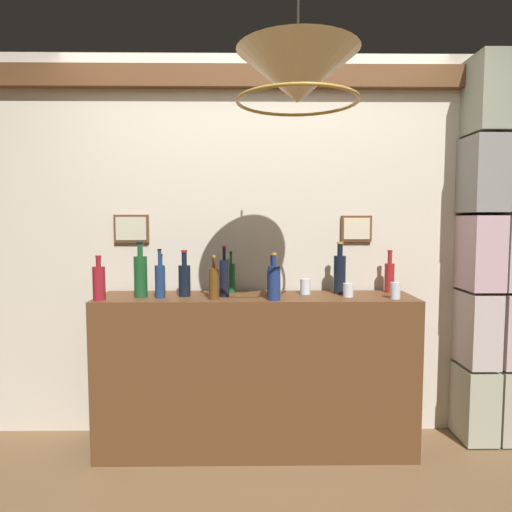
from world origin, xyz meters
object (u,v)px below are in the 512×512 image
Objects in this scene: liquor_bottle_bourbon at (160,280)px; liquor_bottle_brandy at (161,279)px; liquor_bottle_amaro at (224,277)px; glass_tumbler_rocks at (348,290)px; liquor_bottle_tequila at (231,277)px; liquor_bottle_whiskey at (184,279)px; liquor_bottle_rye at (274,282)px; pendant_lamp at (298,78)px; liquor_bottle_mezcal at (99,282)px; glass_tumbler_highball at (305,287)px; liquor_bottle_gin at (141,275)px; liquor_bottle_sherry at (272,281)px; liquor_bottle_vermouth at (214,283)px; liquor_bottle_port at (389,276)px; liquor_bottle_vodka at (340,273)px; glass_tumbler_shot at (395,291)px.

liquor_bottle_bourbon is 1.16× the size of liquor_bottle_brandy.
liquor_bottle_amaro reaches higher than glass_tumbler_rocks.
liquor_bottle_whiskey is at bearing -151.53° from liquor_bottle_tequila.
liquor_bottle_rye is 0.47m from glass_tumbler_rocks.
pendant_lamp reaches higher than liquor_bottle_tequila.
glass_tumbler_rocks is at bearing 3.57° from liquor_bottle_mezcal.
liquor_bottle_rye is at bearing -14.55° from liquor_bottle_whiskey.
liquor_bottle_amaro is at bearing -4.06° from liquor_bottle_whiskey.
liquor_bottle_tequila reaches higher than glass_tumbler_highball.
liquor_bottle_gin is 4.04× the size of glass_tumbler_rocks.
liquor_bottle_sherry is 2.57× the size of glass_tumbler_highball.
liquor_bottle_vermouth is 1.14m from liquor_bottle_port.
glass_tumbler_highball is (-0.55, -0.08, -0.06)m from liquor_bottle_port.
liquor_bottle_tequila is 0.80m from liquor_bottle_mezcal.
glass_tumbler_rocks is (-0.30, -0.18, -0.06)m from liquor_bottle_port.
liquor_bottle_sherry is 0.16m from liquor_bottle_rye.
liquor_bottle_sherry is at bearing 20.35° from liquor_bottle_vermouth.
liquor_bottle_tequila is 0.79× the size of liquor_bottle_gin.
liquor_bottle_rye is at bearing 98.18° from pendant_lamp.
liquor_bottle_vodka is at bearing 9.51° from liquor_bottle_sherry.
glass_tumbler_shot is (0.72, 0.04, -0.06)m from liquor_bottle_rye.
liquor_bottle_whiskey is at bearing -174.56° from liquor_bottle_vodka.
liquor_bottle_vodka reaches higher than liquor_bottle_whiskey.
liquor_bottle_rye is (-0.76, -0.28, 0.00)m from liquor_bottle_port.
liquor_bottle_vodka reaches higher than liquor_bottle_port.
liquor_bottle_whiskey is at bearing -175.00° from glass_tumbler_highball.
liquor_bottle_port is (1.30, 0.14, -0.00)m from liquor_bottle_whiskey.
liquor_bottle_sherry is 0.96× the size of liquor_bottle_vermouth.
glass_tumbler_rocks is at bearing -1.21° from liquor_bottle_amaro.
pendant_lamp is (0.37, -0.65, 0.99)m from liquor_bottle_amaro.
liquor_bottle_brandy is (-0.40, 0.09, -0.02)m from liquor_bottle_amaro.
liquor_bottle_mezcal is 0.92× the size of liquor_bottle_whiskey.
liquor_bottle_sherry is 0.54m from liquor_bottle_whiskey.
liquor_bottle_amaro is 1.24m from pendant_lamp.
liquor_bottle_whiskey is 0.18m from liquor_bottle_brandy.
liquor_bottle_gin is 1.02× the size of liquor_bottle_vodka.
liquor_bottle_amaro is 0.73m from liquor_bottle_vodka.
liquor_bottle_port is 1.45m from pendant_lamp.
liquor_bottle_vermouth is 1.07m from glass_tumbler_shot.
glass_tumbler_shot is at bearing -14.57° from liquor_bottle_tequila.
liquor_bottle_brandy is (-0.02, 0.13, -0.01)m from liquor_bottle_bourbon.
liquor_bottle_whiskey reaches higher than glass_tumbler_highball.
glass_tumbler_highball is at bearing 8.83° from liquor_bottle_mezcal.
glass_tumbler_rocks is at bearing -149.95° from liquor_bottle_port.
liquor_bottle_gin is (0.22, 0.10, 0.03)m from liquor_bottle_mezcal.
liquor_bottle_rye is at bearing -88.91° from liquor_bottle_sherry.
liquor_bottle_vodka is at bearing 28.58° from liquor_bottle_rye.
glass_tumbler_shot is at bearing 0.22° from liquor_bottle_vermouth.
glass_tumbler_highball is (0.88, 0.12, -0.06)m from liquor_bottle_bourbon.
liquor_bottle_mezcal is 1.80m from liquor_bottle_port.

